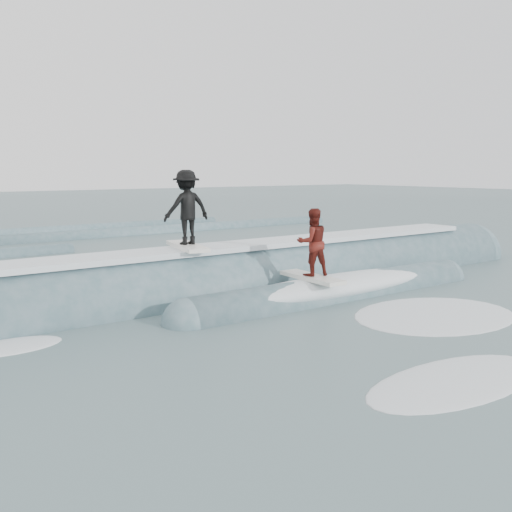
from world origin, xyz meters
TOP-DOWN VIEW (x-y plane):
  - ground at (0.00, 0.00)m, footprint 160.00×160.00m
  - breaking_wave at (0.22, 3.50)m, footprint 23.92×4.02m
  - surfer_black at (-1.46, 3.77)m, footprint 1.25×2.07m
  - surfer_red at (0.87, 1.57)m, footprint 0.96×2.02m
  - whitewater at (1.48, -1.35)m, footprint 13.99×7.69m
  - far_swells at (-2.07, 17.65)m, footprint 39.00×8.65m

SIDE VIEW (x-z plane):
  - ground at x=0.00m, z-range 0.00..0.00m
  - whitewater at x=1.48m, z-range -0.05..0.05m
  - far_swells at x=-2.07m, z-range -0.40..0.40m
  - breaking_wave at x=0.22m, z-range -1.21..1.28m
  - surfer_red at x=0.87m, z-range 0.53..2.32m
  - surfer_black at x=-1.46m, z-range 1.30..3.30m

